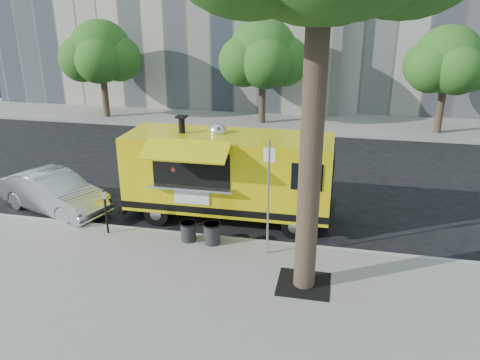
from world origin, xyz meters
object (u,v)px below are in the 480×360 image
object	(u,v)px
far_tree_c	(448,60)
parking_meter	(105,206)
food_truck	(227,174)
far_tree_b	(263,53)
trash_bin_left	(188,231)
sedan	(54,192)
far_tree_a	(101,52)
sign_post	(268,192)
trash_bin_right	(212,233)

from	to	relation	value
far_tree_c	parking_meter	world-z (taller)	far_tree_c
food_truck	far_tree_b	bearing A→B (deg)	94.13
far_tree_c	trash_bin_left	xyz separation A→B (m)	(-8.65, -13.70, -3.28)
parking_meter	sedan	distance (m)	2.84
food_truck	far_tree_a	bearing A→B (deg)	129.84
far_tree_c	far_tree_b	bearing A→B (deg)	178.09
sign_post	trash_bin_right	distance (m)	2.08
far_tree_a	far_tree_b	distance (m)	9.01
far_tree_c	trash_bin_left	distance (m)	16.53
food_truck	sedan	xyz separation A→B (m)	(-5.48, -0.56, -0.83)
sign_post	trash_bin_right	world-z (taller)	sign_post
trash_bin_left	far_tree_b	bearing A→B (deg)	91.44
food_truck	far_tree_c	bearing A→B (deg)	55.37
parking_meter	trash_bin_right	bearing A→B (deg)	0.59
sign_post	trash_bin_left	distance (m)	2.63
far_tree_a	parking_meter	xyz separation A→B (m)	(7.00, -13.65, -2.79)
far_tree_a	trash_bin_right	bearing A→B (deg)	-53.65
far_tree_c	sign_post	xyz separation A→B (m)	(-6.45, -13.95, -1.87)
sedan	trash_bin_left	size ratio (longest dim) A/B	7.30
trash_bin_left	sign_post	bearing A→B (deg)	-6.49
parking_meter	food_truck	distance (m)	3.59
far_tree_a	sign_post	world-z (taller)	far_tree_a
far_tree_a	far_tree_c	distance (m)	18.00
far_tree_b	sedan	distance (m)	13.84
far_tree_c	trash_bin_left	size ratio (longest dim) A/B	9.86
sign_post	food_truck	world-z (taller)	sign_post
far_tree_c	trash_bin_left	bearing A→B (deg)	-122.26
parking_meter	trash_bin_right	distance (m)	3.07
far_tree_c	food_truck	size ratio (longest dim) A/B	0.82
far_tree_a	sedan	distance (m)	13.48
sign_post	trash_bin_right	xyz separation A→B (m)	(-1.53, 0.23, -1.39)
far_tree_c	sign_post	world-z (taller)	far_tree_c
far_tree_c	food_truck	distance (m)	14.47
far_tree_a	food_truck	world-z (taller)	far_tree_a
trash_bin_right	sign_post	bearing A→B (deg)	-8.59
far_tree_a	trash_bin_left	distance (m)	16.84
far_tree_b	parking_meter	size ratio (longest dim) A/B	4.12
food_truck	trash_bin_right	distance (m)	2.13
far_tree_b	food_truck	distance (m)	12.41
sign_post	parking_meter	world-z (taller)	sign_post
far_tree_a	trash_bin_right	world-z (taller)	far_tree_a
sedan	trash_bin_left	bearing A→B (deg)	-85.54
far_tree_b	trash_bin_left	xyz separation A→B (m)	(0.35, -14.00, -3.40)
far_tree_c	sign_post	distance (m)	15.48
far_tree_b	food_truck	size ratio (longest dim) A/B	0.86
sign_post	sedan	distance (m)	7.30
trash_bin_left	food_truck	bearing A→B (deg)	70.80
sign_post	parking_meter	size ratio (longest dim) A/B	2.25
far_tree_b	sedan	world-z (taller)	far_tree_b
far_tree_b	parking_meter	xyz separation A→B (m)	(-2.00, -14.05, -2.85)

